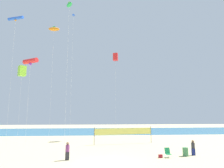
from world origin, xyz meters
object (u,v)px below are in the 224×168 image
(folding_beach_chair, at_px, (168,152))
(kite_green_inflatable, at_px, (69,5))
(kite_lime_box, at_px, (22,71))
(kite_red_box, at_px, (115,57))
(beachgoer_plum_shirt, at_px, (67,150))
(trash_barrel, at_px, (185,152))
(beach_handbag, at_px, (160,156))
(kite_red_tube, at_px, (30,61))
(beachgoer_charcoal_shirt, at_px, (193,147))
(kite_orange_inflatable, at_px, (54,29))
(kite_blue_diamond, at_px, (73,24))
(volleyball_net, at_px, (124,132))
(kite_blue_tube, at_px, (16,19))

(folding_beach_chair, xyz_separation_m, kite_green_inflatable, (-10.33, 1.56, 16.10))
(kite_lime_box, bearing_deg, kite_red_box, 16.73)
(beachgoer_plum_shirt, height_order, trash_barrel, beachgoer_plum_shirt)
(trash_barrel, height_order, kite_lime_box, kite_lime_box)
(beachgoer_plum_shirt, bearing_deg, folding_beach_chair, -178.31)
(beach_handbag, relative_size, kite_red_tube, 0.03)
(beachgoer_charcoal_shirt, relative_size, kite_orange_inflatable, 0.09)
(kite_red_box, distance_m, kite_lime_box, 15.95)
(folding_beach_chair, height_order, kite_blue_diamond, kite_blue_diamond)
(beachgoer_charcoal_shirt, xyz_separation_m, kite_green_inflatable, (-13.28, 0.90, 15.75))
(volleyball_net, distance_m, kite_lime_box, 17.92)
(folding_beach_chair, xyz_separation_m, beach_handbag, (-0.81, -0.18, -0.31))
(beachgoer_plum_shirt, bearing_deg, kite_red_box, -112.05)
(kite_lime_box, bearing_deg, beach_handbag, -31.38)
(kite_green_inflatable, bearing_deg, kite_red_box, 63.92)
(kite_blue_diamond, bearing_deg, beach_handbag, -53.07)
(beachgoer_charcoal_shirt, distance_m, folding_beach_chair, 3.04)
(beachgoer_charcoal_shirt, bearing_deg, kite_orange_inflatable, 43.57)
(folding_beach_chair, bearing_deg, kite_orange_inflatable, 157.70)
(trash_barrel, distance_m, beach_handbag, 2.84)
(trash_barrel, distance_m, kite_blue_tube, 27.08)
(kite_blue_tube, distance_m, kite_red_box, 17.12)
(kite_red_box, xyz_separation_m, kite_red_tube, (-12.35, -8.26, -3.32))
(folding_beach_chair, xyz_separation_m, kite_lime_box, (-18.53, 10.63, 10.23))
(beach_handbag, relative_size, kite_orange_inflatable, 0.02)
(trash_barrel, bearing_deg, kite_blue_tube, 162.90)
(folding_beach_chair, xyz_separation_m, volleyball_net, (-3.17, 8.90, 1.17))
(volleyball_net, relative_size, kite_blue_tube, 0.48)
(volleyball_net, bearing_deg, kite_red_box, 95.03)
(volleyball_net, xyz_separation_m, kite_blue_diamond, (-8.28, 5.08, 18.66))
(kite_green_inflatable, bearing_deg, volleyball_net, 45.67)
(beachgoer_charcoal_shirt, distance_m, kite_blue_tube, 27.53)
(folding_beach_chair, bearing_deg, trash_barrel, 21.96)
(kite_orange_inflatable, xyz_separation_m, kite_lime_box, (-4.84, 1.47, -6.27))
(kite_red_tube, bearing_deg, kite_orange_inflatable, 44.54)
(volleyball_net, distance_m, kite_orange_inflatable, 18.60)
(kite_green_inflatable, bearing_deg, kite_orange_inflatable, 113.84)
(trash_barrel, relative_size, kite_blue_tube, 0.05)
(trash_barrel, xyz_separation_m, kite_blue_diamond, (-13.41, 13.61, 19.88))
(kite_green_inflatable, bearing_deg, kite_lime_box, 132.12)
(kite_blue_tube, bearing_deg, folding_beach_chair, -19.81)
(kite_orange_inflatable, bearing_deg, beachgoer_plum_shirt, -67.50)
(volleyball_net, xyz_separation_m, kite_lime_box, (-15.36, 1.73, 9.06))
(kite_green_inflatable, relative_size, kite_lime_box, 1.48)
(kite_orange_inflatable, xyz_separation_m, kite_red_box, (9.98, 5.92, -2.39))
(kite_red_tube, height_order, kite_lime_box, kite_red_tube)
(beachgoer_charcoal_shirt, bearing_deg, kite_lime_box, 45.74)
(kite_red_box, bearing_deg, kite_green_inflatable, -116.08)
(kite_blue_tube, height_order, kite_blue_diamond, kite_blue_diamond)
(beach_handbag, height_order, kite_red_box, kite_red_box)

